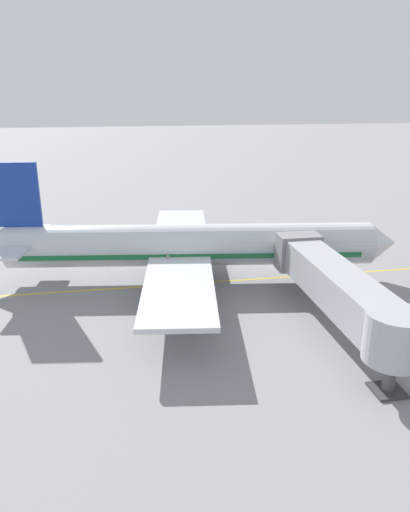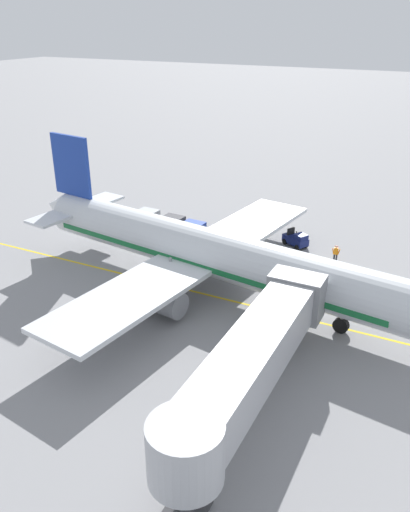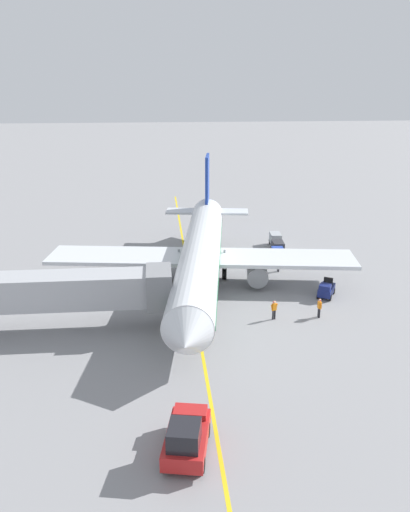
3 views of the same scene
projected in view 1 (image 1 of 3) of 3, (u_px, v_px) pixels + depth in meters
ground_plane at (182, 284)px, 42.85m from camera, size 400.00×400.00×0.00m
gate_lead_in_line at (182, 284)px, 42.85m from camera, size 0.24×80.00×0.01m
parked_airliner at (188, 246)px, 42.88m from camera, size 30.43×37.31×10.63m
jet_bridge at (338, 287)px, 33.17m from camera, size 17.69×3.50×4.98m
baggage_tug_lead at (208, 235)px, 54.95m from camera, size 2.26×2.77×1.62m
baggage_cart_front at (122, 243)px, 51.07m from camera, size 1.42×2.93×1.58m
baggage_cart_second_in_train at (96, 243)px, 51.17m from camera, size 1.42×2.93×1.58m
baggage_cart_third_in_train at (64, 244)px, 51.02m from camera, size 1.42×2.93×1.58m
ground_crew_wing_walker at (149, 244)px, 50.97m from camera, size 0.29×0.73×1.69m
ground_crew_loader at (250, 236)px, 53.74m from camera, size 0.28×0.73×1.69m
ground_crew_marshaller at (260, 246)px, 50.10m from camera, size 0.69×0.39×1.69m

